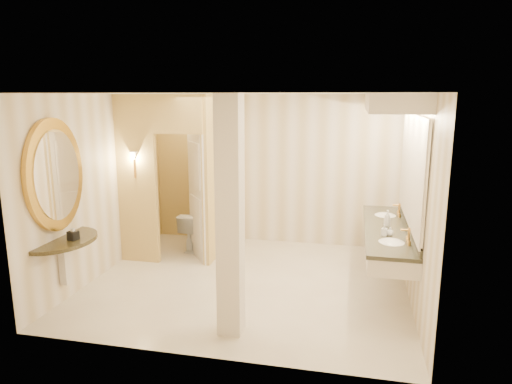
{
  "coord_description": "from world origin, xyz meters",
  "views": [
    {
      "loc": [
        1.45,
        -6.08,
        2.68
      ],
      "look_at": [
        0.08,
        0.2,
        1.31
      ],
      "focal_mm": 32.0,
      "sensor_mm": 36.0,
      "label": 1
    }
  ],
  "objects": [
    {
      "name": "ceiling",
      "position": [
        0.0,
        0.0,
        2.7
      ],
      "size": [
        4.5,
        4.5,
        0.0
      ],
      "primitive_type": "plane",
      "rotation": [
        3.14,
        0.0,
        0.0
      ],
      "color": "white",
      "rests_on": "wall_back"
    },
    {
      "name": "wall_right",
      "position": [
        2.25,
        0.0,
        1.35
      ],
      "size": [
        0.02,
        4.0,
        2.7
      ],
      "primitive_type": "cube",
      "color": "silver",
      "rests_on": "floor"
    },
    {
      "name": "vanity",
      "position": [
        1.98,
        0.29,
        1.63
      ],
      "size": [
        0.75,
        2.68,
        2.09
      ],
      "color": "silver",
      "rests_on": "floor"
    },
    {
      "name": "tissue_box",
      "position": [
        -2.01,
        -1.15,
        0.93
      ],
      "size": [
        0.14,
        0.14,
        0.11
      ],
      "primitive_type": "cube",
      "rotation": [
        0.0,
        0.0,
        -0.27
      ],
      "color": "black",
      "rests_on": "console_shelf"
    },
    {
      "name": "toilet",
      "position": [
        -1.26,
        1.24,
        0.34
      ],
      "size": [
        0.42,
        0.69,
        0.68
      ],
      "primitive_type": "imported",
      "rotation": [
        0.0,
        0.0,
        3.07
      ],
      "color": "white",
      "rests_on": "floor"
    },
    {
      "name": "toilet_closet",
      "position": [
        -1.13,
        0.96,
        1.39
      ],
      "size": [
        1.5,
        1.55,
        2.7
      ],
      "color": "#EED97C",
      "rests_on": "floor"
    },
    {
      "name": "floor",
      "position": [
        0.0,
        0.0,
        0.0
      ],
      "size": [
        4.5,
        4.5,
        0.0
      ],
      "primitive_type": "plane",
      "color": "silver",
      "rests_on": "ground"
    },
    {
      "name": "wall_back",
      "position": [
        0.0,
        2.0,
        1.35
      ],
      "size": [
        4.5,
        0.02,
        2.7
      ],
      "primitive_type": "cube",
      "color": "silver",
      "rests_on": "floor"
    },
    {
      "name": "soap_bottle_b",
      "position": [
        1.95,
        -0.12,
        0.93
      ],
      "size": [
        0.1,
        0.1,
        0.12
      ],
      "primitive_type": "imported",
      "rotation": [
        0.0,
        0.0,
        -0.06
      ],
      "color": "silver",
      "rests_on": "vanity"
    },
    {
      "name": "wall_left",
      "position": [
        -2.25,
        0.0,
        1.35
      ],
      "size": [
        0.02,
        4.0,
        2.7
      ],
      "primitive_type": "cube",
      "color": "silver",
      "rests_on": "floor"
    },
    {
      "name": "soap_bottle_c",
      "position": [
        1.93,
        0.32,
        0.99
      ],
      "size": [
        0.11,
        0.11,
        0.23
      ],
      "primitive_type": "imported",
      "rotation": [
        0.0,
        0.0,
        0.27
      ],
      "color": "#C6B28C",
      "rests_on": "vanity"
    },
    {
      "name": "wall_sconce",
      "position": [
        -1.93,
        0.43,
        1.73
      ],
      "size": [
        0.14,
        0.14,
        0.42
      ],
      "color": "gold",
      "rests_on": "toilet_closet"
    },
    {
      "name": "pillar",
      "position": [
        0.14,
        -1.42,
        1.35
      ],
      "size": [
        0.27,
        0.27,
        2.7
      ],
      "primitive_type": "cube",
      "color": "silver",
      "rests_on": "floor"
    },
    {
      "name": "wall_front",
      "position": [
        0.0,
        -2.0,
        1.35
      ],
      "size": [
        4.5,
        0.02,
        2.7
      ],
      "primitive_type": "cube",
      "color": "silver",
      "rests_on": "floor"
    },
    {
      "name": "console_shelf",
      "position": [
        -2.21,
        -1.13,
        1.35
      ],
      "size": [
        1.1,
        1.1,
        2.0
      ],
      "color": "black",
      "rests_on": "floor"
    },
    {
      "name": "soap_bottle_a",
      "position": [
        1.87,
        -0.14,
        0.95
      ],
      "size": [
        0.08,
        0.08,
        0.15
      ],
      "primitive_type": "imported",
      "rotation": [
        0.0,
        0.0,
        -0.24
      ],
      "color": "beige",
      "rests_on": "vanity"
    }
  ]
}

